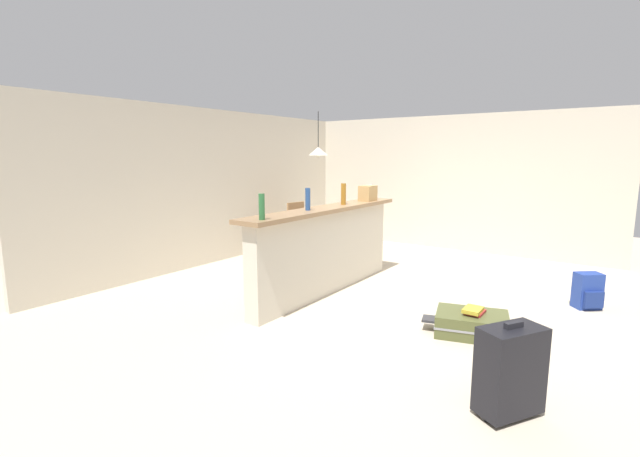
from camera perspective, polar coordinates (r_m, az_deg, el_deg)
ground_plane at (r=6.03m, az=8.29°, el=-7.90°), size 13.00×13.00×0.05m
wall_back at (r=7.64m, az=-12.45°, el=5.38°), size 6.60×0.10×2.50m
wall_right at (r=8.70m, az=15.84°, el=5.72°), size 0.10×6.00×2.50m
partition_half_wall at (r=5.67m, az=0.83°, el=-3.07°), size 2.80×0.20×1.06m
bar_countertop at (r=5.58m, az=0.85°, el=2.52°), size 2.96×0.40×0.05m
bottle_green at (r=4.50m, az=-7.57°, el=2.82°), size 0.06×0.06×0.27m
bottle_blue at (r=5.25m, az=-1.60°, el=3.83°), size 0.06×0.06×0.27m
bottle_amber at (r=5.87m, az=3.06°, el=4.49°), size 0.07×0.07×0.28m
bottle_white at (r=6.68m, az=6.55°, el=4.78°), size 0.07×0.07×0.22m
grocery_bag at (r=6.38m, az=6.21°, el=4.56°), size 0.26×0.18×0.22m
dining_table at (r=7.68m, az=-0.61°, el=1.10°), size 1.10×0.80×0.74m
dining_chair_near_partition at (r=7.31m, az=2.59°, el=-0.38°), size 0.45×0.45×0.93m
dining_chair_far_side at (r=8.09m, az=-3.66°, el=0.56°), size 0.45×0.45×0.93m
pendant_lamp at (r=7.67m, az=-0.23°, el=10.00°), size 0.34×0.34×0.78m
suitcase_flat_olive at (r=4.71m, az=19.03°, el=-11.63°), size 0.66×0.89×0.22m
backpack_blue at (r=6.02m, az=31.42°, el=-6.98°), size 0.34×0.34×0.42m
suitcase_upright_black at (r=3.38m, az=23.44°, el=-16.47°), size 0.50×0.44×0.67m
book_stack at (r=4.66m, az=19.32°, el=-10.03°), size 0.26×0.17×0.06m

